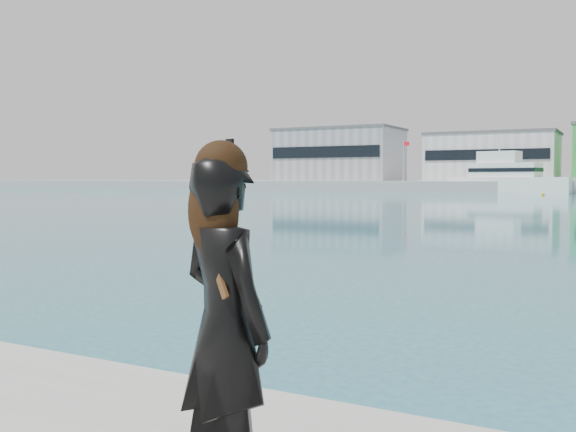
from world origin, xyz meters
name	(u,v)px	position (x,y,z in m)	size (l,w,h in m)	color
warehouse_grey_left	(339,155)	(-55.00, 127.98, 7.76)	(26.52, 16.36, 11.50)	gray
warehouse_white	(492,157)	(-22.00, 127.98, 6.76)	(24.48, 15.35, 9.50)	silver
flagpole_left	(404,158)	(-37.91, 121.00, 6.54)	(1.28, 0.16, 8.00)	silver
motor_yacht	(508,177)	(-16.46, 112.63, 2.66)	(20.94, 9.23, 9.45)	white
buoy_far	(543,195)	(-9.09, 97.35, 0.00)	(0.50, 0.50, 0.50)	yellow
woman	(225,316)	(0.27, -0.59, 1.76)	(0.77, 0.65, 1.90)	black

